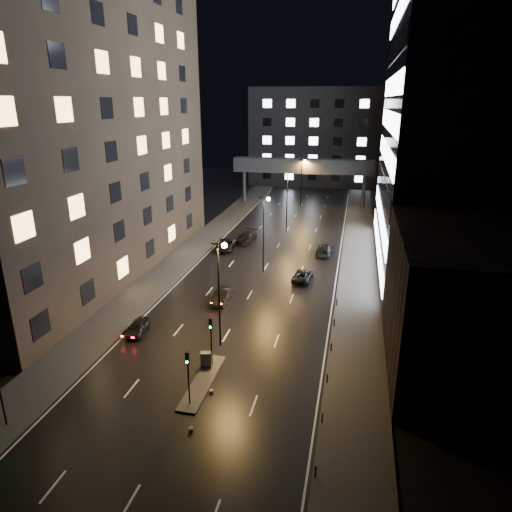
# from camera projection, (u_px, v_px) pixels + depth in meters

# --- Properties ---
(ground) EXTENTS (160.00, 160.00, 0.00)m
(ground) POSITION_uv_depth(u_px,v_px,m) (278.00, 245.00, 72.31)
(ground) COLOR black
(ground) RESTS_ON ground
(sidewalk_left) EXTENTS (5.00, 110.00, 0.15)m
(sidewalk_left) POSITION_uv_depth(u_px,v_px,m) (193.00, 249.00, 70.22)
(sidewalk_left) COLOR #383533
(sidewalk_left) RESTS_ON ground
(sidewalk_right) EXTENTS (5.00, 110.00, 0.15)m
(sidewalk_right) POSITION_uv_depth(u_px,v_px,m) (359.00, 261.00, 65.11)
(sidewalk_right) COLOR #383533
(sidewalk_right) RESTS_ON ground
(building_left) EXTENTS (15.00, 48.00, 40.00)m
(building_left) POSITION_uv_depth(u_px,v_px,m) (77.00, 116.00, 55.64)
(building_left) COLOR #2D2319
(building_left) RESTS_ON ground
(building_right_low) EXTENTS (10.00, 18.00, 12.00)m
(building_right_low) POSITION_uv_depth(u_px,v_px,m) (454.00, 302.00, 37.65)
(building_right_low) COLOR black
(building_right_low) RESTS_ON ground
(building_right_glass) EXTENTS (20.00, 36.00, 45.00)m
(building_right_glass) POSITION_uv_depth(u_px,v_px,m) (476.00, 94.00, 56.22)
(building_right_glass) COLOR black
(building_right_glass) RESTS_ON ground
(building_far) EXTENTS (34.00, 14.00, 25.00)m
(building_far) POSITION_uv_depth(u_px,v_px,m) (316.00, 137.00, 121.83)
(building_far) COLOR #333335
(building_far) RESTS_ON ground
(skybridge) EXTENTS (30.00, 3.00, 10.00)m
(skybridge) POSITION_uv_depth(u_px,v_px,m) (303.00, 167.00, 97.32)
(skybridge) COLOR #333335
(skybridge) RESTS_ON ground
(median_island) EXTENTS (1.60, 8.00, 0.15)m
(median_island) POSITION_uv_depth(u_px,v_px,m) (203.00, 382.00, 37.12)
(median_island) COLOR #383533
(median_island) RESTS_ON ground
(traffic_signal_near) EXTENTS (0.28, 0.34, 4.40)m
(traffic_signal_near) POSITION_uv_depth(u_px,v_px,m) (211.00, 334.00, 38.45)
(traffic_signal_near) COLOR black
(traffic_signal_near) RESTS_ON median_island
(traffic_signal_far) EXTENTS (0.28, 0.34, 4.40)m
(traffic_signal_far) POSITION_uv_depth(u_px,v_px,m) (188.00, 370.00, 33.37)
(traffic_signal_far) COLOR black
(traffic_signal_far) RESTS_ON median_island
(traffic_signal_corner) EXTENTS (0.28, 0.34, 4.40)m
(traffic_signal_corner) POSITION_uv_depth(u_px,v_px,m) (0.00, 391.00, 31.21)
(traffic_signal_corner) COLOR black
(traffic_signal_corner) RESTS_ON ground
(bollard_row) EXTENTS (0.12, 25.12, 0.90)m
(bollard_row) POSITION_uv_depth(u_px,v_px,m) (329.00, 363.00, 39.14)
(bollard_row) COLOR black
(bollard_row) RESTS_ON ground
(streetlight_near) EXTENTS (1.45, 0.50, 10.15)m
(streetlight_near) POSITION_uv_depth(u_px,v_px,m) (220.00, 281.00, 40.61)
(streetlight_near) COLOR black
(streetlight_near) RESTS_ON ground
(streetlight_mid_a) EXTENTS (1.45, 0.50, 10.15)m
(streetlight_mid_a) POSITION_uv_depth(u_px,v_px,m) (265.00, 225.00, 59.09)
(streetlight_mid_a) COLOR black
(streetlight_mid_a) RESTS_ON ground
(streetlight_mid_b) EXTENTS (1.45, 0.50, 10.15)m
(streetlight_mid_b) POSITION_uv_depth(u_px,v_px,m) (288.00, 195.00, 77.56)
(streetlight_mid_b) COLOR black
(streetlight_mid_b) RESTS_ON ground
(streetlight_far) EXTENTS (1.45, 0.50, 10.15)m
(streetlight_far) POSITION_uv_depth(u_px,v_px,m) (302.00, 177.00, 96.03)
(streetlight_far) COLOR black
(streetlight_far) RESTS_ON ground
(car_away_a) EXTENTS (1.96, 3.99, 1.31)m
(car_away_a) POSITION_uv_depth(u_px,v_px,m) (138.00, 327.00, 44.79)
(car_away_a) COLOR black
(car_away_a) RESTS_ON ground
(car_away_b) EXTENTS (1.57, 4.43, 1.46)m
(car_away_b) POSITION_uv_depth(u_px,v_px,m) (222.00, 296.00, 51.82)
(car_away_b) COLOR black
(car_away_b) RESTS_ON ground
(car_away_c) EXTENTS (2.86, 5.53, 1.49)m
(car_away_c) POSITION_uv_depth(u_px,v_px,m) (226.00, 245.00, 69.90)
(car_away_c) COLOR black
(car_away_c) RESTS_ON ground
(car_away_d) EXTENTS (2.87, 5.81, 1.62)m
(car_away_d) POSITION_uv_depth(u_px,v_px,m) (246.00, 237.00, 73.67)
(car_away_d) COLOR black
(car_away_d) RESTS_ON ground
(car_toward_a) EXTENTS (2.54, 4.86, 1.31)m
(car_toward_a) POSITION_uv_depth(u_px,v_px,m) (303.00, 275.00, 58.03)
(car_toward_a) COLOR black
(car_toward_a) RESTS_ON ground
(car_toward_b) EXTENTS (2.41, 5.46, 1.56)m
(car_toward_b) POSITION_uv_depth(u_px,v_px,m) (325.00, 249.00, 67.73)
(car_toward_b) COLOR black
(car_toward_b) RESTS_ON ground
(utility_cabinet) EXTENTS (1.01, 0.74, 1.34)m
(utility_cabinet) POSITION_uv_depth(u_px,v_px,m) (206.00, 359.00, 38.95)
(utility_cabinet) COLOR #545356
(utility_cabinet) RESTS_ON median_island
(cone_a) EXTENTS (0.49, 0.49, 0.49)m
(cone_a) POSITION_uv_depth(u_px,v_px,m) (211.00, 391.00, 35.68)
(cone_a) COLOR #F7360D
(cone_a) RESTS_ON ground
(cone_b) EXTENTS (0.42, 0.42, 0.50)m
(cone_b) POSITION_uv_depth(u_px,v_px,m) (191.00, 429.00, 31.56)
(cone_b) COLOR #FA410D
(cone_b) RESTS_ON ground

